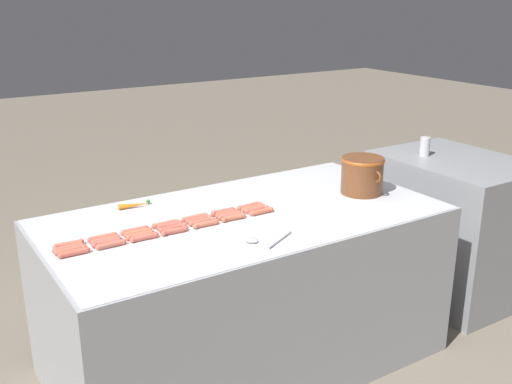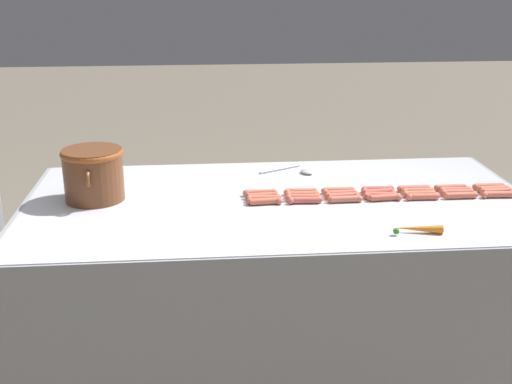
% 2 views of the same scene
% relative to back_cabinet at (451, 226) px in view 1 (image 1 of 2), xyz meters
% --- Properties ---
extents(ground_plane, '(20.00, 20.00, 0.00)m').
position_rel_back_cabinet_xyz_m(ground_plane, '(-0.02, -1.62, -0.47)').
color(ground_plane, '#756B5B').
extents(griddle_counter, '(1.08, 2.06, 0.87)m').
position_rel_back_cabinet_xyz_m(griddle_counter, '(-0.02, -1.62, -0.03)').
color(griddle_counter, '#9EA0A5').
rests_on(griddle_counter, ground_plane).
extents(back_cabinet, '(0.98, 0.74, 0.93)m').
position_rel_back_cabinet_xyz_m(back_cabinet, '(0.00, 0.00, 0.00)').
color(back_cabinet, gray).
rests_on(back_cabinet, ground_plane).
extents(hot_dog_0, '(0.03, 0.14, 0.03)m').
position_rel_back_cabinet_xyz_m(hot_dog_0, '(-0.07, -2.51, 0.42)').
color(hot_dog_0, '#CE634E').
rests_on(hot_dog_0, griddle_counter).
extents(hot_dog_1, '(0.03, 0.14, 0.03)m').
position_rel_back_cabinet_xyz_m(hot_dog_1, '(-0.07, -2.36, 0.42)').
color(hot_dog_1, '#CB634B').
rests_on(hot_dog_1, griddle_counter).
extents(hot_dog_2, '(0.03, 0.14, 0.03)m').
position_rel_back_cabinet_xyz_m(hot_dog_2, '(-0.07, -2.20, 0.42)').
color(hot_dog_2, '#C6624B').
rests_on(hot_dog_2, griddle_counter).
extents(hot_dog_3, '(0.03, 0.14, 0.03)m').
position_rel_back_cabinet_xyz_m(hot_dog_3, '(-0.07, -2.04, 0.42)').
color(hot_dog_3, '#C3614B').
rests_on(hot_dog_3, griddle_counter).
extents(hot_dog_4, '(0.03, 0.14, 0.03)m').
position_rel_back_cabinet_xyz_m(hot_dog_4, '(-0.07, -1.88, 0.42)').
color(hot_dog_4, '#BF6850').
rests_on(hot_dog_4, griddle_counter).
extents(hot_dog_5, '(0.03, 0.14, 0.03)m').
position_rel_back_cabinet_xyz_m(hot_dog_5, '(-0.07, -1.72, 0.42)').
color(hot_dog_5, '#C3594C').
rests_on(hot_dog_5, griddle_counter).
extents(hot_dog_6, '(0.04, 0.14, 0.03)m').
position_rel_back_cabinet_xyz_m(hot_dog_6, '(-0.07, -1.56, 0.42)').
color(hot_dog_6, '#C5604A').
rests_on(hot_dog_6, griddle_counter).
extents(hot_dog_7, '(0.03, 0.14, 0.03)m').
position_rel_back_cabinet_xyz_m(hot_dog_7, '(-0.04, -2.52, 0.42)').
color(hot_dog_7, '#CE614D').
rests_on(hot_dog_7, griddle_counter).
extents(hot_dog_8, '(0.03, 0.14, 0.03)m').
position_rel_back_cabinet_xyz_m(hot_dog_8, '(-0.04, -2.36, 0.42)').
color(hot_dog_8, '#C45F4E').
rests_on(hot_dog_8, griddle_counter).
extents(hot_dog_9, '(0.03, 0.14, 0.03)m').
position_rel_back_cabinet_xyz_m(hot_dog_9, '(-0.04, -2.20, 0.42)').
color(hot_dog_9, '#C8684C').
rests_on(hot_dog_9, griddle_counter).
extents(hot_dog_10, '(0.04, 0.14, 0.03)m').
position_rel_back_cabinet_xyz_m(hot_dog_10, '(-0.04, -2.03, 0.42)').
color(hot_dog_10, '#CC5A4D').
rests_on(hot_dog_10, griddle_counter).
extents(hot_dog_11, '(0.04, 0.14, 0.03)m').
position_rel_back_cabinet_xyz_m(hot_dog_11, '(-0.04, -1.88, 0.42)').
color(hot_dog_11, '#CD5F4A').
rests_on(hot_dog_11, griddle_counter).
extents(hot_dog_12, '(0.04, 0.14, 0.03)m').
position_rel_back_cabinet_xyz_m(hot_dog_12, '(-0.04, -1.71, 0.42)').
color(hot_dog_12, '#CC5E48').
rests_on(hot_dog_12, griddle_counter).
extents(hot_dog_13, '(0.03, 0.14, 0.03)m').
position_rel_back_cabinet_xyz_m(hot_dog_13, '(-0.04, -1.56, 0.42)').
color(hot_dog_13, '#CE6548').
rests_on(hot_dog_13, griddle_counter).
extents(hot_dog_14, '(0.03, 0.14, 0.03)m').
position_rel_back_cabinet_xyz_m(hot_dog_14, '(-0.01, -2.52, 0.42)').
color(hot_dog_14, '#C3634E').
rests_on(hot_dog_14, griddle_counter).
extents(hot_dog_15, '(0.04, 0.14, 0.03)m').
position_rel_back_cabinet_xyz_m(hot_dog_15, '(-0.01, -2.36, 0.42)').
color(hot_dog_15, '#CA5D50').
rests_on(hot_dog_15, griddle_counter).
extents(hot_dog_16, '(0.03, 0.14, 0.03)m').
position_rel_back_cabinet_xyz_m(hot_dog_16, '(-0.00, -2.20, 0.42)').
color(hot_dog_16, '#C8684A').
rests_on(hot_dog_16, griddle_counter).
extents(hot_dog_17, '(0.03, 0.14, 0.03)m').
position_rel_back_cabinet_xyz_m(hot_dog_17, '(-0.00, -2.03, 0.42)').
color(hot_dog_17, '#CD5B4D').
rests_on(hot_dog_17, griddle_counter).
extents(hot_dog_18, '(0.03, 0.14, 0.03)m').
position_rel_back_cabinet_xyz_m(hot_dog_18, '(-0.00, -1.88, 0.42)').
color(hot_dog_18, '#CA6350').
rests_on(hot_dog_18, griddle_counter).
extents(hot_dog_19, '(0.04, 0.14, 0.03)m').
position_rel_back_cabinet_xyz_m(hot_dog_19, '(-0.00, -1.72, 0.42)').
color(hot_dog_19, '#CA6451').
rests_on(hot_dog_19, griddle_counter).
extents(hot_dog_20, '(0.03, 0.14, 0.03)m').
position_rel_back_cabinet_xyz_m(hot_dog_20, '(-0.01, -1.55, 0.42)').
color(hot_dog_20, '#C4604F').
rests_on(hot_dog_20, griddle_counter).
extents(hot_dog_21, '(0.03, 0.14, 0.03)m').
position_rel_back_cabinet_xyz_m(hot_dog_21, '(0.03, -2.52, 0.42)').
color(hot_dog_21, '#CB5E4B').
rests_on(hot_dog_21, griddle_counter).
extents(hot_dog_22, '(0.03, 0.14, 0.03)m').
position_rel_back_cabinet_xyz_m(hot_dog_22, '(0.03, -2.35, 0.42)').
color(hot_dog_22, '#C16450').
rests_on(hot_dog_22, griddle_counter).
extents(hot_dog_23, '(0.03, 0.14, 0.03)m').
position_rel_back_cabinet_xyz_m(hot_dog_23, '(0.03, -2.19, 0.42)').
color(hot_dog_23, '#CD5E51').
rests_on(hot_dog_23, griddle_counter).
extents(hot_dog_24, '(0.04, 0.14, 0.03)m').
position_rel_back_cabinet_xyz_m(hot_dog_24, '(0.03, -2.04, 0.42)').
color(hot_dog_24, '#C45B4A').
rests_on(hot_dog_24, griddle_counter).
extents(hot_dog_25, '(0.03, 0.14, 0.03)m').
position_rel_back_cabinet_xyz_m(hot_dog_25, '(0.03, -1.87, 0.42)').
color(hot_dog_25, '#C8654E').
rests_on(hot_dog_25, griddle_counter).
extents(hot_dog_26, '(0.04, 0.14, 0.03)m').
position_rel_back_cabinet_xyz_m(hot_dog_26, '(0.03, -1.72, 0.42)').
color(hot_dog_26, '#C06448').
rests_on(hot_dog_26, griddle_counter).
extents(hot_dog_27, '(0.03, 0.14, 0.03)m').
position_rel_back_cabinet_xyz_m(hot_dog_27, '(0.03, -1.55, 0.42)').
color(hot_dog_27, '#C9654A').
rests_on(hot_dog_27, griddle_counter).
extents(bean_pot, '(0.30, 0.25, 0.21)m').
position_rel_back_cabinet_xyz_m(bean_pot, '(0.05, -0.88, 0.52)').
color(bean_pot, brown).
rests_on(bean_pot, griddle_counter).
extents(serving_spoon, '(0.16, 0.25, 0.02)m').
position_rel_back_cabinet_xyz_m(serving_spoon, '(0.34, -1.75, 0.42)').
color(serving_spoon, '#B7B7BC').
rests_on(serving_spoon, griddle_counter).
extents(carrot, '(0.06, 0.18, 0.03)m').
position_rel_back_cabinet_xyz_m(carrot, '(-0.41, -2.06, 0.42)').
color(carrot, orange).
rests_on(carrot, griddle_counter).
extents(soda_can, '(0.07, 0.07, 0.12)m').
position_rel_back_cabinet_xyz_m(soda_can, '(-0.18, -0.12, 0.53)').
color(soda_can, '#BCBCC1').
rests_on(soda_can, back_cabinet).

